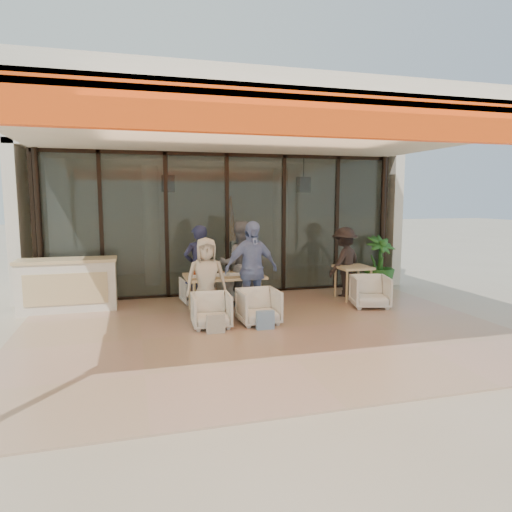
{
  "coord_description": "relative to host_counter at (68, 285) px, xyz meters",
  "views": [
    {
      "loc": [
        -2.12,
        -7.11,
        2.21
      ],
      "look_at": [
        0.1,
        0.9,
        1.15
      ],
      "focal_mm": 32.0,
      "sensor_mm": 36.0,
      "label": 1
    }
  ],
  "objects": [
    {
      "name": "chair_near_left",
      "position": [
        2.49,
        -1.89,
        -0.2
      ],
      "size": [
        0.67,
        0.63,
        0.66
      ],
      "primitive_type": "imported",
      "rotation": [
        0.0,
        0.0,
        -0.04
      ],
      "color": "white",
      "rests_on": "ground"
    },
    {
      "name": "terrace_structure",
      "position": [
        3.32,
        -2.56,
        2.72
      ],
      "size": [
        8.0,
        6.0,
        3.4
      ],
      "color": "silver",
      "rests_on": "ground"
    },
    {
      "name": "side_table",
      "position": [
        5.83,
        -0.57,
        0.11
      ],
      "size": [
        0.7,
        0.7,
        0.74
      ],
      "color": "#DCBC86",
      "rests_on": "ground"
    },
    {
      "name": "tote_bag_blue",
      "position": [
        3.33,
        -2.29,
        -0.36
      ],
      "size": [
        0.3,
        0.1,
        0.34
      ],
      "primitive_type": "cube",
      "color": "#99BFD8",
      "rests_on": "ground"
    },
    {
      "name": "diner_periwinkle",
      "position": [
        3.33,
        -1.39,
        0.37
      ],
      "size": [
        1.12,
        0.63,
        1.8
      ],
      "primitive_type": "imported",
      "rotation": [
        0.0,
        0.0,
        0.19
      ],
      "color": "#738AC1",
      "rests_on": "ground"
    },
    {
      "name": "tote_bag_cream",
      "position": [
        2.49,
        -2.29,
        -0.36
      ],
      "size": [
        0.3,
        0.1,
        0.34
      ],
      "primitive_type": "cube",
      "color": "silver",
      "rests_on": "ground"
    },
    {
      "name": "diner_cream",
      "position": [
        2.49,
        -1.39,
        0.23
      ],
      "size": [
        0.75,
        0.51,
        1.51
      ],
      "primitive_type": "imported",
      "rotation": [
        0.0,
        0.0,
        -0.03
      ],
      "color": "beige",
      "rests_on": "ground"
    },
    {
      "name": "chair_far_right",
      "position": [
        3.33,
        0.01,
        -0.16
      ],
      "size": [
        0.74,
        0.69,
        0.74
      ],
      "primitive_type": "imported",
      "rotation": [
        0.0,
        0.0,
        3.18
      ],
      "color": "white",
      "rests_on": "ground"
    },
    {
      "name": "dining_table",
      "position": [
        2.91,
        -0.93,
        0.15
      ],
      "size": [
        1.5,
        0.9,
        0.93
      ],
      "color": "#DCBC86",
      "rests_on": "ground"
    },
    {
      "name": "potted_palm",
      "position": [
        6.94,
        0.23,
        0.13
      ],
      "size": [
        0.86,
        0.86,
        1.31
      ],
      "primitive_type": "imported",
      "rotation": [
        0.0,
        0.0,
        0.18
      ],
      "color": "#1E5919",
      "rests_on": "ground"
    },
    {
      "name": "side_chair",
      "position": [
        5.83,
        -1.32,
        -0.17
      ],
      "size": [
        0.85,
        0.82,
        0.73
      ],
      "primitive_type": "imported",
      "rotation": [
        0.0,
        0.0,
        -0.26
      ],
      "color": "white",
      "rests_on": "ground"
    },
    {
      "name": "interior_block",
      "position": [
        3.33,
        3.02,
        1.7
      ],
      "size": [
        9.05,
        3.62,
        3.52
      ],
      "color": "silver",
      "rests_on": "ground"
    },
    {
      "name": "chair_near_right",
      "position": [
        3.33,
        -1.89,
        -0.18
      ],
      "size": [
        0.7,
        0.66,
        0.7
      ],
      "primitive_type": "imported",
      "rotation": [
        0.0,
        0.0,
        0.04
      ],
      "color": "white",
      "rests_on": "ground"
    },
    {
      "name": "diner_navy",
      "position": [
        2.49,
        -0.49,
        0.31
      ],
      "size": [
        0.68,
        0.51,
        1.68
      ],
      "primitive_type": "imported",
      "rotation": [
        0.0,
        0.0,
        3.33
      ],
      "color": "#181B36",
      "rests_on": "ground"
    },
    {
      "name": "standing_woman",
      "position": [
        5.8,
        -0.21,
        0.25
      ],
      "size": [
        1.17,
        1.03,
        1.57
      ],
      "primitive_type": "imported",
      "rotation": [
        0.0,
        0.0,
        3.7
      ],
      "color": "black",
      "rests_on": "ground"
    },
    {
      "name": "diner_grey",
      "position": [
        3.33,
        -0.49,
        0.34
      ],
      "size": [
        0.92,
        0.75,
        1.75
      ],
      "primitive_type": "imported",
      "rotation": [
        0.0,
        0.0,
        3.04
      ],
      "color": "slate",
      "rests_on": "ground"
    },
    {
      "name": "host_counter",
      "position": [
        0.0,
        0.0,
        0.0
      ],
      "size": [
        1.85,
        0.65,
        1.04
      ],
      "color": "silver",
      "rests_on": "ground"
    },
    {
      "name": "terrace_floor",
      "position": [
        3.32,
        -2.3,
        -0.53
      ],
      "size": [
        8.0,
        6.0,
        0.01
      ],
      "primitive_type": "cube",
      "color": "tan",
      "rests_on": "ground"
    },
    {
      "name": "chair_far_left",
      "position": [
        2.49,
        0.01,
        -0.23
      ],
      "size": [
        0.65,
        0.62,
        0.61
      ],
      "primitive_type": "imported",
      "rotation": [
        0.0,
        0.0,
        3.25
      ],
      "color": "white",
      "rests_on": "ground"
    },
    {
      "name": "ground",
      "position": [
        3.32,
        -2.3,
        -0.53
      ],
      "size": [
        70.0,
        70.0,
        0.0
      ],
      "primitive_type": "plane",
      "color": "#C6B293",
      "rests_on": "ground"
    },
    {
      "name": "glass_storefront",
      "position": [
        3.32,
        0.7,
        1.07
      ],
      "size": [
        8.08,
        0.1,
        3.2
      ],
      "color": "#9EADA3",
      "rests_on": "ground"
    }
  ]
}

